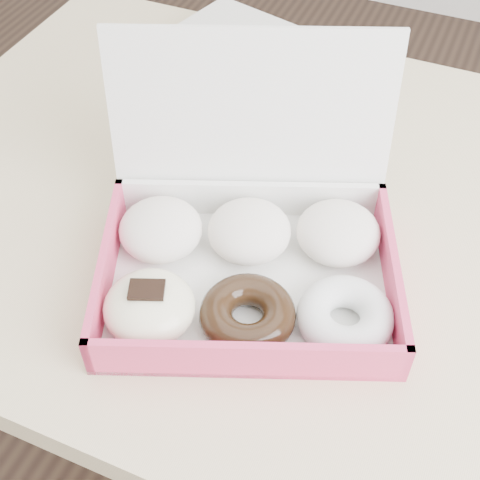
% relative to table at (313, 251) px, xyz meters
% --- Properties ---
extents(ground, '(4.00, 4.00, 0.00)m').
position_rel_table_xyz_m(ground, '(0.00, 0.00, -0.67)').
color(ground, black).
rests_on(ground, ground).
extents(table, '(1.20, 0.80, 0.75)m').
position_rel_table_xyz_m(table, '(0.00, 0.00, 0.00)').
color(table, '#C9B284').
rests_on(table, ground).
extents(donut_box, '(0.41, 0.39, 0.24)m').
position_rel_table_xyz_m(donut_box, '(-0.04, -0.13, 0.12)').
color(donut_box, white).
rests_on(donut_box, table).
extents(newspapers, '(0.31, 0.27, 0.04)m').
position_rel_table_xyz_m(newspapers, '(-0.21, 0.26, 0.10)').
color(newspapers, white).
rests_on(newspapers, table).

